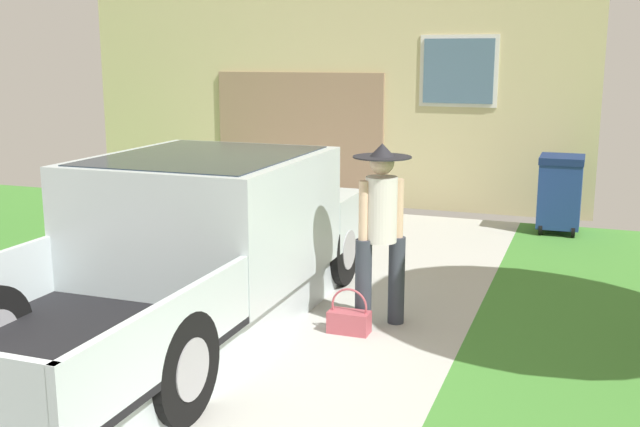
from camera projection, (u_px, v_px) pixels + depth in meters
pickup_truck at (197, 249)px, 7.11m from camera, size 2.11×5.41×1.59m
person_with_hat at (381, 225)px, 6.99m from camera, size 0.54×0.54×1.73m
handbag at (349, 320)px, 6.95m from camera, size 0.38×0.19×0.43m
house_with_garage at (373, 57)px, 15.29m from camera, size 9.17×6.16×4.87m
wheeled_trash_bin at (560, 191)px, 10.79m from camera, size 0.60×0.72×1.11m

